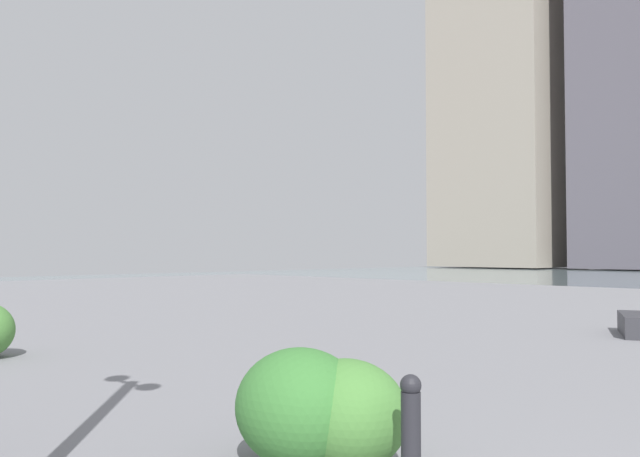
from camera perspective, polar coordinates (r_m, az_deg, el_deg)
building_highrise at (r=75.40m, az=15.71°, el=11.97°), size 12.54×11.65×41.42m
bollard_near at (r=4.17m, az=7.84°, el=-17.19°), size 0.13×0.13×0.75m
bollard_mid at (r=4.74m, az=-2.22°, el=-15.31°), size 0.13×0.13×0.76m
shrub_round at (r=4.71m, az=2.29°, el=-15.68°), size 0.88×0.79×0.75m
shrub_wide at (r=4.74m, az=-1.70°, el=-15.14°), size 0.96×0.87×0.82m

